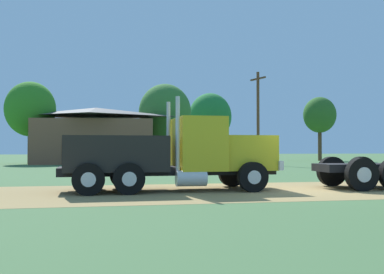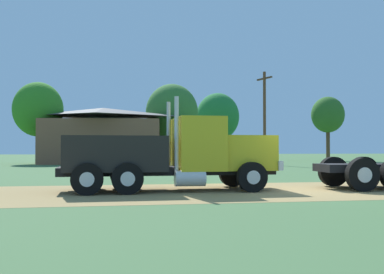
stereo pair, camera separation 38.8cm
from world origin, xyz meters
TOP-DOWN VIEW (x-y plane):
  - ground_plane at (0.00, 0.00)m, footprint 200.00×200.00m
  - dirt_track at (0.00, 0.00)m, footprint 120.00×6.81m
  - truck_foreground_white at (-4.33, 0.61)m, footprint 7.54×2.79m
  - shed_building at (-6.96, 29.93)m, footprint 12.14×8.37m
  - utility_pole_near at (7.26, 24.03)m, footprint 0.74×2.15m
  - tree_left at (-13.04, 30.67)m, footprint 4.72×4.72m
  - tree_mid at (0.10, 32.53)m, footprint 5.46×5.46m
  - tree_right at (7.54, 43.10)m, footprint 5.55×5.55m
  - tree_far_right at (18.84, 35.05)m, footprint 3.82×3.82m

SIDE VIEW (x-z plane):
  - ground_plane at x=0.00m, z-range 0.00..0.00m
  - dirt_track at x=0.00m, z-range 0.00..0.01m
  - truck_foreground_white at x=-4.33m, z-range -0.35..2.84m
  - shed_building at x=-6.96m, z-range -0.10..5.26m
  - utility_pole_near at x=7.26m, z-range 0.25..8.55m
  - tree_mid at x=0.10m, z-range 1.07..9.25m
  - tree_left at x=-13.04m, z-range 1.27..9.05m
  - tree_far_right at x=18.84m, z-range 1.61..9.11m
  - tree_right at x=7.54m, z-range 1.24..9.86m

